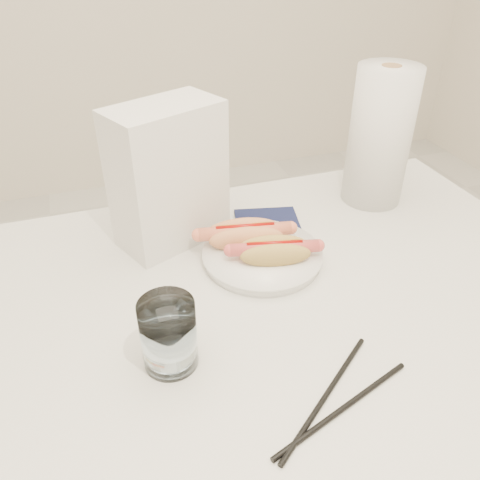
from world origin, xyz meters
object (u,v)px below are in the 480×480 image
object	(u,v)px
table	(252,330)
paper_towel_roll	(380,137)
plate	(262,257)
hotdog_right	(274,251)
water_glass	(169,334)
hotdog_left	(245,235)
napkin_box	(168,176)

from	to	relation	value
table	paper_towel_roll	xyz separation A→B (m)	(0.37, 0.25, 0.20)
plate	paper_towel_roll	bearing A→B (deg)	24.77
hotdog_right	water_glass	bearing A→B (deg)	-131.14
hotdog_left	water_glass	xyz separation A→B (m)	(-0.19, -0.22, 0.01)
napkin_box	table	bearing A→B (deg)	-94.75
plate	hotdog_right	distance (m)	0.04
table	plate	size ratio (longest dim) A/B	5.65
napkin_box	hotdog_left	bearing A→B (deg)	-62.59
hotdog_left	water_glass	world-z (taller)	water_glass
water_glass	hotdog_right	bearing A→B (deg)	35.52
hotdog_right	paper_towel_roll	size ratio (longest dim) A/B	0.55
table	hotdog_left	size ratio (longest dim) A/B	6.91
hotdog_right	paper_towel_roll	distance (m)	0.37
table	water_glass	world-z (taller)	water_glass
plate	hotdog_right	world-z (taller)	hotdog_right
table	plate	bearing A→B (deg)	61.74
water_glass	paper_towel_roll	xyz separation A→B (m)	(0.53, 0.33, 0.09)
plate	water_glass	xyz separation A→B (m)	(-0.21, -0.19, 0.05)
water_glass	napkin_box	size ratio (longest dim) A/B	0.41
water_glass	paper_towel_roll	distance (m)	0.63
table	plate	xyz separation A→B (m)	(0.06, 0.11, 0.07)
plate	napkin_box	xyz separation A→B (m)	(-0.14, 0.13, 0.12)
plate	hotdog_right	xyz separation A→B (m)	(0.01, -0.03, 0.03)
water_glass	napkin_box	bearing A→B (deg)	77.04
table	plate	distance (m)	0.14
hotdog_left	napkin_box	size ratio (longest dim) A/B	0.65
hotdog_left	hotdog_right	size ratio (longest dim) A/B	1.10
table	hotdog_right	distance (m)	0.14
table	paper_towel_roll	size ratio (longest dim) A/B	4.14
hotdog_right	napkin_box	xyz separation A→B (m)	(-0.15, 0.16, 0.10)
table	hotdog_left	distance (m)	0.18
table	hotdog_right	size ratio (longest dim) A/B	7.58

